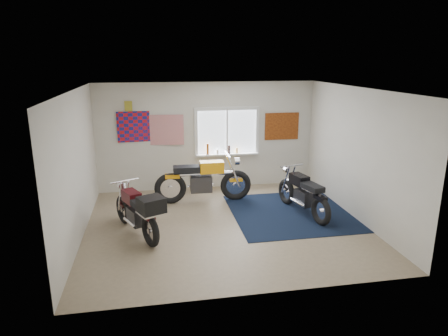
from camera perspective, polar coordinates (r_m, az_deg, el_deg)
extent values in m
plane|color=#9E896B|center=(8.15, 0.20, -8.12)|extent=(5.50, 5.50, 0.00)
plane|color=white|center=(7.49, 0.22, 11.18)|extent=(5.50, 5.50, 0.00)
plane|color=silver|center=(10.12, -2.39, 4.56)|extent=(5.50, 0.00, 5.50)
plane|color=silver|center=(5.38, 5.11, -5.35)|extent=(5.50, 0.00, 5.50)
plane|color=silver|center=(7.71, -20.31, 0.15)|extent=(0.00, 5.00, 5.00)
plane|color=silver|center=(8.63, 18.47, 1.87)|extent=(0.00, 5.00, 5.00)
cube|color=black|center=(8.87, 9.41, -6.29)|extent=(2.51, 2.61, 0.01)
cube|color=white|center=(10.17, 0.42, 5.19)|extent=(1.50, 0.02, 1.10)
cube|color=white|center=(10.06, 0.44, 8.49)|extent=(1.66, 0.06, 0.08)
cube|color=white|center=(10.27, 0.43, 1.94)|extent=(1.66, 0.06, 0.08)
cube|color=white|center=(10.04, -4.02, 5.02)|extent=(0.08, 0.06, 1.10)
cube|color=white|center=(10.33, 4.76, 5.30)|extent=(0.08, 0.06, 1.10)
cube|color=white|center=(10.15, 0.44, 5.18)|extent=(0.04, 0.06, 1.10)
cube|color=white|center=(10.21, 0.49, 1.97)|extent=(1.60, 0.16, 0.04)
cylinder|color=brown|center=(10.08, -2.35, 2.72)|extent=(0.07, 0.07, 0.28)
cylinder|color=silver|center=(10.14, -0.95, 2.34)|extent=(0.06, 0.06, 0.12)
cylinder|color=black|center=(10.18, 0.73, 2.68)|extent=(0.06, 0.06, 0.22)
cylinder|color=orange|center=(10.23, 1.87, 2.50)|extent=(0.05, 0.05, 0.14)
plane|color=red|center=(9.96, -12.17, 5.80)|extent=(1.00, 0.07, 1.00)
plane|color=red|center=(9.96, -8.39, 5.40)|extent=(0.90, 0.09, 0.90)
cube|color=#A0942D|center=(9.90, -13.50, 8.59)|extent=(0.18, 0.02, 0.24)
cube|color=#A54C14|center=(10.51, 8.26, 5.92)|extent=(0.90, 0.03, 0.70)
torus|color=black|center=(9.42, 1.69, -2.46)|extent=(0.74, 0.15, 0.73)
torus|color=black|center=(9.26, -7.67, -2.92)|extent=(0.74, 0.15, 0.73)
cylinder|color=white|center=(9.42, 1.69, -2.46)|extent=(0.12, 0.11, 0.12)
cylinder|color=white|center=(9.26, -7.67, -2.92)|extent=(0.12, 0.11, 0.12)
cylinder|color=white|center=(9.22, -2.98, -0.82)|extent=(1.38, 0.12, 0.10)
cube|color=#2A2A2C|center=(9.28, -3.29, -2.26)|extent=(0.50, 0.31, 0.37)
cylinder|color=white|center=(9.48, -3.40, -2.58)|extent=(0.60, 0.09, 0.08)
cube|color=#FFA40D|center=(9.20, -1.77, 0.15)|extent=(0.55, 0.29, 0.26)
cube|color=black|center=(9.15, -5.37, -0.14)|extent=(0.61, 0.32, 0.13)
cube|color=#FFA40D|center=(9.18, -7.40, -1.15)|extent=(0.33, 0.18, 0.09)
cube|color=#FFA40D|center=(9.39, 1.70, -1.70)|extent=(0.31, 0.16, 0.05)
cylinder|color=white|center=(9.19, 0.52, 1.97)|extent=(0.05, 0.68, 0.04)
cylinder|color=white|center=(9.27, 1.85, 0.96)|extent=(0.11, 0.18, 0.18)
torus|color=black|center=(9.30, 8.90, -3.35)|extent=(0.25, 0.60, 0.59)
torus|color=black|center=(8.28, 13.69, -5.99)|extent=(0.25, 0.60, 0.59)
cylinder|color=white|center=(9.30, 8.90, -3.35)|extent=(0.11, 0.12, 0.10)
cylinder|color=white|center=(8.28, 13.69, -5.99)|extent=(0.11, 0.12, 0.10)
cylinder|color=white|center=(8.69, 11.25, -2.79)|extent=(0.34, 1.17, 0.08)
cube|color=#2A2A2C|center=(8.72, 11.35, -4.17)|extent=(0.35, 0.47, 0.32)
cylinder|color=white|center=(8.67, 10.49, -4.90)|extent=(0.18, 0.52, 0.07)
cube|color=black|center=(8.78, 10.68, -1.66)|extent=(0.34, 0.51, 0.23)
cube|color=black|center=(8.40, 12.54, -2.69)|extent=(0.37, 0.56, 0.11)
cube|color=black|center=(8.23, 13.61, -4.12)|extent=(0.21, 0.31, 0.08)
cube|color=black|center=(9.27, 8.93, -2.69)|extent=(0.19, 0.29, 0.05)
cylinder|color=white|center=(8.97, 9.64, 0.38)|extent=(0.58, 0.16, 0.03)
cylinder|color=white|center=(9.17, 8.98, -0.25)|extent=(0.17, 0.12, 0.15)
torus|color=black|center=(8.39, -14.16, -5.72)|extent=(0.36, 0.59, 0.60)
torus|color=black|center=(7.29, -10.46, -8.81)|extent=(0.36, 0.59, 0.60)
cylinder|color=white|center=(8.39, -14.16, -5.72)|extent=(0.13, 0.13, 0.10)
cylinder|color=white|center=(7.29, -10.46, -8.81)|extent=(0.13, 0.13, 0.10)
cylinder|color=white|center=(7.73, -12.56, -5.27)|extent=(0.56, 1.09, 0.08)
cube|color=#2A2A2C|center=(7.77, -12.34, -6.77)|extent=(0.41, 0.48, 0.31)
cylinder|color=white|center=(7.75, -13.31, -7.61)|extent=(0.27, 0.49, 0.06)
cube|color=#3A090C|center=(7.84, -13.09, -4.03)|extent=(0.41, 0.52, 0.22)
cube|color=black|center=(7.42, -11.65, -5.22)|extent=(0.44, 0.57, 0.11)
cube|color=#3A090C|center=(7.23, -10.71, -6.82)|extent=(0.25, 0.31, 0.07)
cube|color=#3A090C|center=(8.36, -14.21, -5.01)|extent=(0.22, 0.29, 0.05)
cylinder|color=white|center=(8.04, -14.03, -1.80)|extent=(0.53, 0.27, 0.03)
cylinder|color=white|center=(8.25, -14.43, -2.46)|extent=(0.17, 0.14, 0.15)
cube|color=black|center=(7.02, -10.35, -5.24)|extent=(0.54, 0.52, 0.28)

